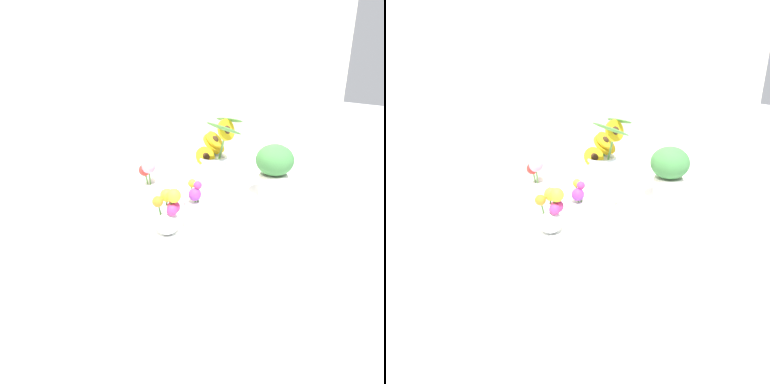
% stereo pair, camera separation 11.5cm
% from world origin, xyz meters
% --- Properties ---
extents(ground_plane, '(6.00, 6.00, 0.00)m').
position_xyz_m(ground_plane, '(0.00, 0.00, 0.00)').
color(ground_plane, silver).
extents(serving_tray, '(0.48, 0.48, 0.02)m').
position_xyz_m(serving_tray, '(0.02, 0.05, 0.01)').
color(serving_tray, white).
rests_on(serving_tray, ground_plane).
extents(mason_jar_sunflowers, '(0.19, 0.19, 0.32)m').
position_xyz_m(mason_jar_sunflowers, '(0.13, 0.07, 0.15)').
color(mason_jar_sunflowers, silver).
rests_on(mason_jar_sunflowers, serving_tray).
extents(vase_small_center, '(0.07, 0.07, 0.16)m').
position_xyz_m(vase_small_center, '(-0.01, -0.00, 0.08)').
color(vase_small_center, white).
rests_on(vase_small_center, serving_tray).
extents(vase_bulb_right, '(0.09, 0.07, 0.14)m').
position_xyz_m(vase_bulb_right, '(-0.08, 0.04, 0.09)').
color(vase_bulb_right, white).
rests_on(vase_bulb_right, serving_tray).
extents(vase_small_back, '(0.07, 0.06, 0.20)m').
position_xyz_m(vase_small_back, '(-0.05, 0.16, 0.11)').
color(vase_small_back, white).
rests_on(vase_small_back, serving_tray).
extents(potted_plant, '(0.14, 0.14, 0.20)m').
position_xyz_m(potted_plant, '(0.43, 0.03, 0.11)').
color(potted_plant, beige).
rests_on(potted_plant, ground_plane).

